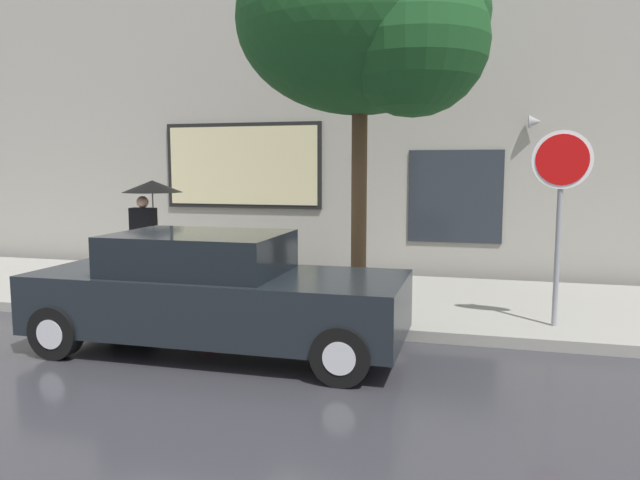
{
  "coord_description": "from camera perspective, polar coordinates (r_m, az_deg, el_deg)",
  "views": [
    {
      "loc": [
        3.45,
        -6.63,
        2.26
      ],
      "look_at": [
        1.21,
        1.8,
        1.2
      ],
      "focal_mm": 33.52,
      "sensor_mm": 36.0,
      "label": 1
    }
  ],
  "objects": [
    {
      "name": "ground_plane",
      "position": [
        7.81,
        -12.28,
        -10.06
      ],
      "size": [
        60.0,
        60.0,
        0.0
      ],
      "primitive_type": "plane",
      "color": "#333338"
    },
    {
      "name": "sidewalk",
      "position": [
        10.46,
        -4.78,
        -5.15
      ],
      "size": [
        20.0,
        4.0,
        0.15
      ],
      "primitive_type": "cube",
      "color": "gray",
      "rests_on": "ground"
    },
    {
      "name": "building_facade",
      "position": [
        12.67,
        -1.08,
        12.47
      ],
      "size": [
        20.0,
        0.67,
        7.0
      ],
      "color": "#9E998E",
      "rests_on": "ground"
    },
    {
      "name": "parked_car",
      "position": [
        7.5,
        -10.02,
        -5.03
      ],
      "size": [
        4.58,
        1.82,
        1.46
      ],
      "color": "black",
      "rests_on": "ground"
    },
    {
      "name": "fire_hydrant",
      "position": [
        9.27,
        -10.53,
        -4.09
      ],
      "size": [
        0.3,
        0.44,
        0.73
      ],
      "color": "red",
      "rests_on": "sidewalk"
    },
    {
      "name": "pedestrian_with_umbrella",
      "position": [
        11.42,
        -15.93,
        3.76
      ],
      "size": [
        1.09,
        1.09,
        1.88
      ],
      "color": "black",
      "rests_on": "sidewalk"
    },
    {
      "name": "street_tree",
      "position": [
        8.7,
        4.88,
        19.9
      ],
      "size": [
        3.53,
        3.0,
        5.49
      ],
      "color": "#4C3823",
      "rests_on": "sidewalk"
    },
    {
      "name": "stop_sign",
      "position": [
        8.4,
        21.99,
        4.52
      ],
      "size": [
        0.76,
        0.1,
        2.59
      ],
      "color": "gray",
      "rests_on": "sidewalk"
    }
  ]
}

